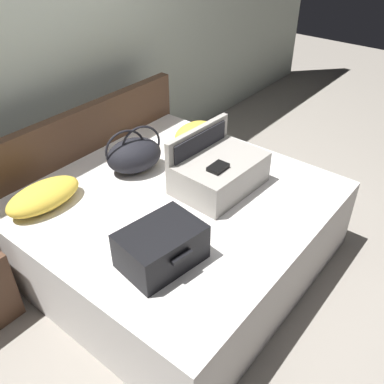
{
  "coord_description": "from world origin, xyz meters",
  "views": [
    {
      "loc": [
        -1.68,
        -1.08,
        2.19
      ],
      "look_at": [
        0.0,
        0.27,
        0.65
      ],
      "focal_mm": 39.36,
      "sensor_mm": 36.0,
      "label": 1
    }
  ],
  "objects_px": {
    "bed": "(177,229)",
    "hard_case_medium": "(161,247)",
    "hard_case_large": "(219,171)",
    "duffel_bag": "(134,155)",
    "pillow_near_headboard": "(196,135)",
    "pillow_center_head": "(44,196)"
  },
  "relations": [
    {
      "from": "bed",
      "to": "hard_case_medium",
      "type": "bearing_deg",
      "value": -146.93
    },
    {
      "from": "bed",
      "to": "hard_case_large",
      "type": "distance_m",
      "value": 0.51
    },
    {
      "from": "bed",
      "to": "duffel_bag",
      "type": "xyz_separation_m",
      "value": [
        0.07,
        0.45,
        0.4
      ]
    },
    {
      "from": "hard_case_medium",
      "to": "duffel_bag",
      "type": "xyz_separation_m",
      "value": [
        0.57,
        0.78,
        0.02
      ]
    },
    {
      "from": "duffel_bag",
      "to": "bed",
      "type": "bearing_deg",
      "value": -99.05
    },
    {
      "from": "duffel_bag",
      "to": "pillow_near_headboard",
      "type": "relative_size",
      "value": 1.23
    },
    {
      "from": "hard_case_medium",
      "to": "duffel_bag",
      "type": "bearing_deg",
      "value": 62.03
    },
    {
      "from": "hard_case_large",
      "to": "pillow_center_head",
      "type": "relative_size",
      "value": 1.22
    },
    {
      "from": "pillow_center_head",
      "to": "bed",
      "type": "bearing_deg",
      "value": -45.07
    },
    {
      "from": "hard_case_large",
      "to": "duffel_bag",
      "type": "xyz_separation_m",
      "value": [
        -0.2,
        0.6,
        -0.01
      ]
    },
    {
      "from": "hard_case_large",
      "to": "pillow_center_head",
      "type": "height_order",
      "value": "hard_case_large"
    },
    {
      "from": "hard_case_large",
      "to": "hard_case_medium",
      "type": "xyz_separation_m",
      "value": [
        -0.77,
        -0.18,
        -0.02
      ]
    },
    {
      "from": "hard_case_medium",
      "to": "pillow_near_headboard",
      "type": "relative_size",
      "value": 1.22
    },
    {
      "from": "hard_case_medium",
      "to": "bed",
      "type": "bearing_deg",
      "value": 41.43
    },
    {
      "from": "hard_case_large",
      "to": "pillow_center_head",
      "type": "bearing_deg",
      "value": 142.02
    },
    {
      "from": "hard_case_medium",
      "to": "pillow_center_head",
      "type": "bearing_deg",
      "value": 104.19
    },
    {
      "from": "hard_case_large",
      "to": "pillow_near_headboard",
      "type": "distance_m",
      "value": 0.61
    },
    {
      "from": "duffel_bag",
      "to": "pillow_near_headboard",
      "type": "bearing_deg",
      "value": -11.14
    },
    {
      "from": "duffel_bag",
      "to": "hard_case_large",
      "type": "bearing_deg",
      "value": -71.74
    },
    {
      "from": "pillow_near_headboard",
      "to": "pillow_center_head",
      "type": "xyz_separation_m",
      "value": [
        -1.23,
        0.26,
        -0.01
      ]
    },
    {
      "from": "bed",
      "to": "pillow_near_headboard",
      "type": "xyz_separation_m",
      "value": [
        0.64,
        0.34,
        0.36
      ]
    },
    {
      "from": "bed",
      "to": "hard_case_medium",
      "type": "height_order",
      "value": "hard_case_medium"
    }
  ]
}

